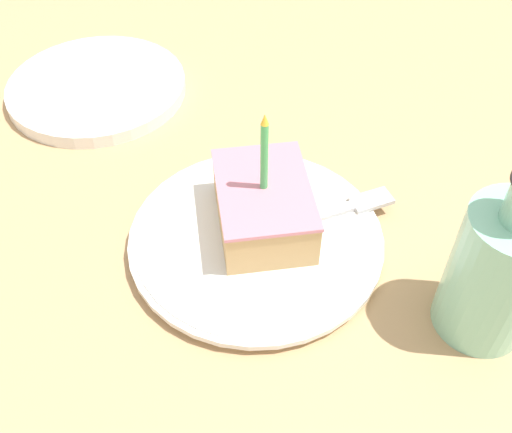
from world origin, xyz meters
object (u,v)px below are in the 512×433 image
at_px(cake_slice, 264,207).
at_px(fork, 328,213).
at_px(side_plate, 97,87).
at_px(plate, 256,239).
at_px(bottle, 500,269).

distance_m(cake_slice, fork, 0.07).
bearing_deg(side_plate, plate, 119.90).
bearing_deg(cake_slice, side_plate, -57.76).
bearing_deg(fork, side_plate, -48.45).
distance_m(cake_slice, side_plate, 0.34).
height_order(plate, fork, fork).
distance_m(plate, bottle, 0.24).
distance_m(cake_slice, bottle, 0.23).
bearing_deg(plate, side_plate, -60.10).
bearing_deg(fork, bottle, 129.11).
height_order(plate, bottle, bottle).
bearing_deg(bottle, plate, -32.49).
bearing_deg(plate, fork, -168.38).
bearing_deg(plate, cake_slice, -131.82).
xyz_separation_m(plate, fork, (-0.08, -0.02, 0.01)).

